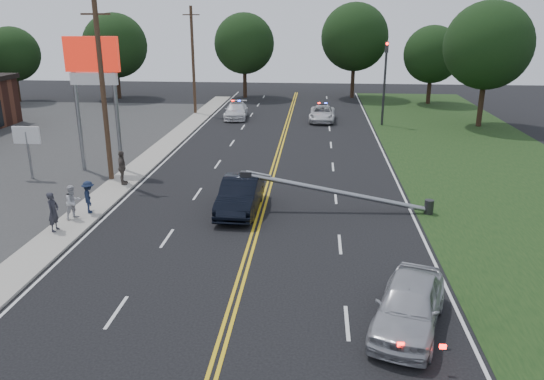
# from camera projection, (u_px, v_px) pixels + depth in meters

# --- Properties ---
(ground) EXTENTS (120.00, 120.00, 0.00)m
(ground) POSITION_uv_depth(u_px,v_px,m) (239.00, 287.00, 18.71)
(ground) COLOR black
(ground) RESTS_ON ground
(sidewalk) EXTENTS (1.80, 70.00, 0.12)m
(sidewalk) POSITION_uv_depth(u_px,v_px,m) (112.00, 191.00, 28.83)
(sidewalk) COLOR #9E998E
(sidewalk) RESTS_ON ground
(grass_verge) EXTENTS (12.00, 80.00, 0.01)m
(grass_verge) POSITION_uv_depth(u_px,v_px,m) (528.00, 203.00, 27.09)
(grass_verge) COLOR black
(grass_verge) RESTS_ON ground
(centerline_yellow) EXTENTS (0.36, 80.00, 0.00)m
(centerline_yellow) POSITION_uv_depth(u_px,v_px,m) (266.00, 196.00, 28.17)
(centerline_yellow) COLOR gold
(centerline_yellow) RESTS_ON ground
(pylon_sign) EXTENTS (3.20, 0.35, 8.00)m
(pylon_sign) POSITION_uv_depth(u_px,v_px,m) (93.00, 72.00, 30.93)
(pylon_sign) COLOR gray
(pylon_sign) RESTS_ON ground
(small_sign) EXTENTS (1.60, 0.14, 3.10)m
(small_sign) POSITION_uv_depth(u_px,v_px,m) (27.00, 140.00, 30.46)
(small_sign) COLOR gray
(small_sign) RESTS_ON ground
(traffic_signal) EXTENTS (0.28, 0.41, 7.05)m
(traffic_signal) POSITION_uv_depth(u_px,v_px,m) (385.00, 76.00, 45.11)
(traffic_signal) COLOR #2D2D30
(traffic_signal) RESTS_ON ground
(fallen_streetlight) EXTENTS (9.36, 0.44, 1.91)m
(fallen_streetlight) POSITION_uv_depth(u_px,v_px,m) (348.00, 194.00, 25.66)
(fallen_streetlight) COLOR #2D2D30
(fallen_streetlight) RESTS_ON ground
(utility_pole_mid) EXTENTS (1.60, 0.28, 10.00)m
(utility_pole_mid) POSITION_uv_depth(u_px,v_px,m) (103.00, 93.00, 29.22)
(utility_pole_mid) COLOR #382619
(utility_pole_mid) RESTS_ON ground
(utility_pole_far) EXTENTS (1.60, 0.28, 10.00)m
(utility_pole_far) POSITION_uv_depth(u_px,v_px,m) (193.00, 61.00, 50.03)
(utility_pole_far) COLOR #382619
(utility_pole_far) RESTS_ON ground
(tree_4) EXTENTS (5.80, 5.80, 8.07)m
(tree_4) POSITION_uv_depth(u_px,v_px,m) (12.00, 54.00, 57.44)
(tree_4) COLOR black
(tree_4) RESTS_ON ground
(tree_5) EXTENTS (7.17, 7.17, 9.50)m
(tree_5) POSITION_uv_depth(u_px,v_px,m) (115.00, 46.00, 59.70)
(tree_5) COLOR black
(tree_5) RESTS_ON ground
(tree_6) EXTENTS (6.82, 6.82, 9.52)m
(tree_6) POSITION_uv_depth(u_px,v_px,m) (244.00, 44.00, 60.18)
(tree_6) COLOR black
(tree_6) RESTS_ON ground
(tree_7) EXTENTS (7.57, 7.57, 10.61)m
(tree_7) POSITION_uv_depth(u_px,v_px,m) (355.00, 37.00, 59.81)
(tree_7) COLOR black
(tree_7) RESTS_ON ground
(tree_8) EXTENTS (6.01, 6.01, 8.23)m
(tree_8) POSITION_uv_depth(u_px,v_px,m) (432.00, 54.00, 56.07)
(tree_8) COLOR black
(tree_8) RESTS_ON ground
(tree_9) EXTENTS (7.22, 7.22, 10.39)m
(tree_9) POSITION_uv_depth(u_px,v_px,m) (488.00, 46.00, 43.80)
(tree_9) COLOR black
(tree_9) RESTS_ON ground
(crashed_sedan) EXTENTS (1.89, 5.05, 1.65)m
(crashed_sedan) POSITION_uv_depth(u_px,v_px,m) (240.00, 195.00, 25.76)
(crashed_sedan) COLOR black
(crashed_sedan) RESTS_ON ground
(waiting_sedan) EXTENTS (3.17, 4.95, 1.57)m
(waiting_sedan) POSITION_uv_depth(u_px,v_px,m) (409.00, 305.00, 16.05)
(waiting_sedan) COLOR #ACAEB4
(waiting_sedan) RESTS_ON ground
(emergency_a) EXTENTS (2.40, 4.92, 1.35)m
(emergency_a) POSITION_uv_depth(u_px,v_px,m) (322.00, 114.00, 47.94)
(emergency_a) COLOR silver
(emergency_a) RESTS_ON ground
(emergency_b) EXTENTS (2.27, 4.99, 1.42)m
(emergency_b) POSITION_uv_depth(u_px,v_px,m) (236.00, 111.00, 49.22)
(emergency_b) COLOR silver
(emergency_b) RESTS_ON ground
(bystander_a) EXTENTS (0.44, 0.66, 1.77)m
(bystander_a) POSITION_uv_depth(u_px,v_px,m) (53.00, 212.00, 23.06)
(bystander_a) COLOR #2A2A32
(bystander_a) RESTS_ON sidewalk
(bystander_b) EXTENTS (0.92, 0.98, 1.61)m
(bystander_b) POSITION_uv_depth(u_px,v_px,m) (73.00, 202.00, 24.48)
(bystander_b) COLOR silver
(bystander_b) RESTS_ON sidewalk
(bystander_c) EXTENTS (0.96, 1.17, 1.57)m
(bystander_c) POSITION_uv_depth(u_px,v_px,m) (89.00, 197.00, 25.23)
(bystander_c) COLOR #17223B
(bystander_c) RESTS_ON sidewalk
(bystander_d) EXTENTS (0.67, 1.19, 1.91)m
(bystander_d) POSITION_uv_depth(u_px,v_px,m) (122.00, 168.00, 29.48)
(bystander_d) COLOR #564C45
(bystander_d) RESTS_ON sidewalk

